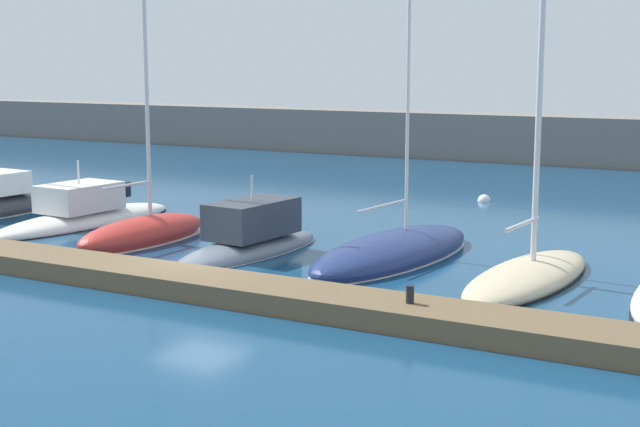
# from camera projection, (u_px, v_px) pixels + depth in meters

# --- Properties ---
(ground_plane) EXTENTS (120.00, 120.00, 0.00)m
(ground_plane) POSITION_uv_depth(u_px,v_px,m) (200.00, 276.00, 27.62)
(ground_plane) COLOR navy
(dock_pier) EXTENTS (43.94, 1.99, 0.56)m
(dock_pier) POSITION_uv_depth(u_px,v_px,m) (162.00, 279.00, 26.07)
(dock_pier) COLOR brown
(dock_pier) RESTS_ON ground_plane
(breakwater_seawall) EXTENTS (108.00, 3.16, 3.00)m
(breakwater_seawall) POSITION_uv_depth(u_px,v_px,m) (540.00, 139.00, 58.29)
(breakwater_seawall) COLOR slate
(breakwater_seawall) RESTS_ON ground_plane
(motorboat_white_third) EXTENTS (3.02, 9.19, 2.94)m
(motorboat_white_third) POSITION_uv_depth(u_px,v_px,m) (84.00, 216.00, 36.41)
(motorboat_white_third) COLOR white
(motorboat_white_third) RESTS_ON ground_plane
(sailboat_red_fourth) EXTENTS (2.23, 6.24, 10.08)m
(sailboat_red_fourth) POSITION_uv_depth(u_px,v_px,m) (143.00, 232.00, 32.76)
(sailboat_red_fourth) COLOR #B72D28
(sailboat_red_fourth) RESTS_ON ground_plane
(motorboat_slate_fifth) EXTENTS (2.67, 7.29, 3.04)m
(motorboat_slate_fifth) POSITION_uv_depth(u_px,v_px,m) (250.00, 241.00, 30.80)
(motorboat_slate_fifth) COLOR slate
(motorboat_slate_fifth) RESTS_ON ground_plane
(sailboat_navy_sixth) EXTENTS (3.64, 9.05, 16.10)m
(sailboat_navy_sixth) POSITION_uv_depth(u_px,v_px,m) (393.00, 252.00, 29.92)
(sailboat_navy_sixth) COLOR navy
(sailboat_navy_sixth) RESTS_ON ground_plane
(sailboat_sand_seventh) EXTENTS (2.89, 7.97, 16.89)m
(sailboat_sand_seventh) POSITION_uv_depth(u_px,v_px,m) (528.00, 270.00, 26.76)
(sailboat_sand_seventh) COLOR beige
(sailboat_sand_seventh) RESTS_ON ground_plane
(mooring_buoy_white) EXTENTS (0.60, 0.60, 0.60)m
(mooring_buoy_white) POSITION_uv_depth(u_px,v_px,m) (484.00, 201.00, 42.49)
(mooring_buoy_white) COLOR white
(mooring_buoy_white) RESTS_ON ground_plane
(dock_bollard) EXTENTS (0.20, 0.20, 0.44)m
(dock_bollard) POSITION_uv_depth(u_px,v_px,m) (410.00, 294.00, 22.32)
(dock_bollard) COLOR black
(dock_bollard) RESTS_ON dock_pier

